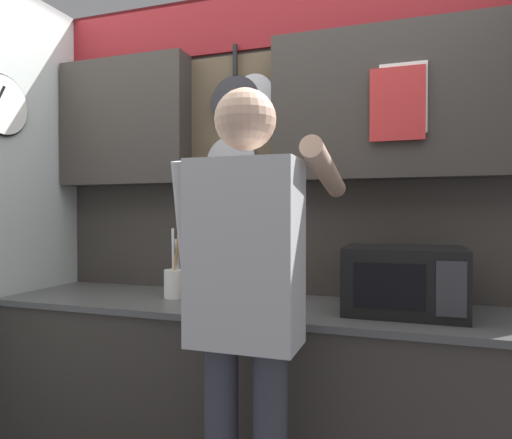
% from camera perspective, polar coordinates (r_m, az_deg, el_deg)
% --- Properties ---
extents(base_cabinet_counter, '(2.57, 0.63, 0.89)m').
position_cam_1_polar(base_cabinet_counter, '(2.33, -0.03, -21.31)').
color(base_cabinet_counter, '#38332D').
rests_on(base_cabinet_counter, ground_plane).
extents(back_wall_unit, '(3.14, 0.23, 2.52)m').
position_cam_1_polar(back_wall_unit, '(2.43, 2.57, 6.03)').
color(back_wall_unit, '#38332D').
rests_on(back_wall_unit, ground_plane).
extents(microwave, '(0.50, 0.36, 0.29)m').
position_cam_1_polar(microwave, '(2.08, 18.01, -7.24)').
color(microwave, black).
rests_on(microwave, base_cabinet_counter).
extents(knife_block, '(0.12, 0.16, 0.29)m').
position_cam_1_polar(knife_block, '(2.26, -4.15, -7.45)').
color(knife_block, brown).
rests_on(knife_block, base_cabinet_counter).
extents(utensil_crock, '(0.11, 0.11, 0.35)m').
position_cam_1_polar(utensil_crock, '(2.37, -10.10, -7.51)').
color(utensil_crock, white).
rests_on(utensil_crock, base_cabinet_counter).
extents(person, '(0.54, 0.68, 1.75)m').
position_cam_1_polar(person, '(1.61, -1.21, -8.87)').
color(person, '#383842').
rests_on(person, ground_plane).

